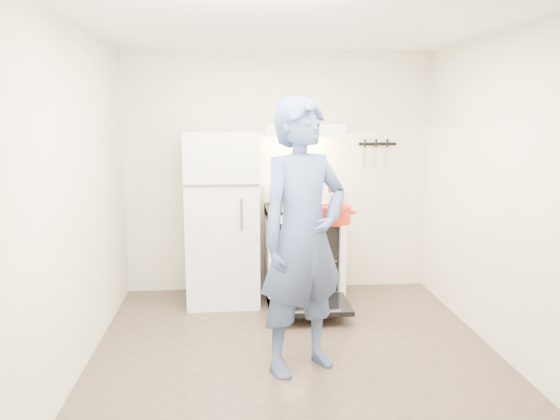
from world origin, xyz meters
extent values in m
plane|color=#4E3F34|center=(0.00, 0.00, 0.00)|extent=(3.60, 3.60, 0.00)
cube|color=silver|center=(0.00, 1.80, 1.25)|extent=(3.20, 0.02, 2.50)
cube|color=white|center=(-0.58, 1.45, 0.85)|extent=(0.70, 0.70, 1.70)
cube|color=white|center=(0.23, 1.48, 0.46)|extent=(0.76, 0.65, 0.92)
cube|color=black|center=(0.23, 1.48, 0.94)|extent=(0.76, 0.65, 0.03)
cube|color=white|center=(0.23, 1.76, 1.05)|extent=(0.76, 0.07, 0.20)
cube|color=black|center=(0.23, 0.88, 0.12)|extent=(0.70, 0.54, 0.04)
cube|color=slate|center=(0.23, 1.48, 0.44)|extent=(0.60, 0.52, 0.01)
cube|color=white|center=(0.23, 1.55, 1.71)|extent=(0.76, 0.50, 0.12)
cube|color=black|center=(1.05, 1.79, 1.55)|extent=(0.40, 0.02, 0.03)
cylinder|color=#9A6C4E|center=(0.27, 1.50, 0.45)|extent=(0.34, 0.34, 0.02)
cylinder|color=silver|center=(0.46, 1.26, 1.05)|extent=(0.10, 0.10, 0.13)
imported|color=#364972|center=(0.02, -0.10, 0.99)|extent=(0.86, 0.77, 1.99)
camera|label=1|loc=(-0.47, -3.88, 1.88)|focal=35.00mm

